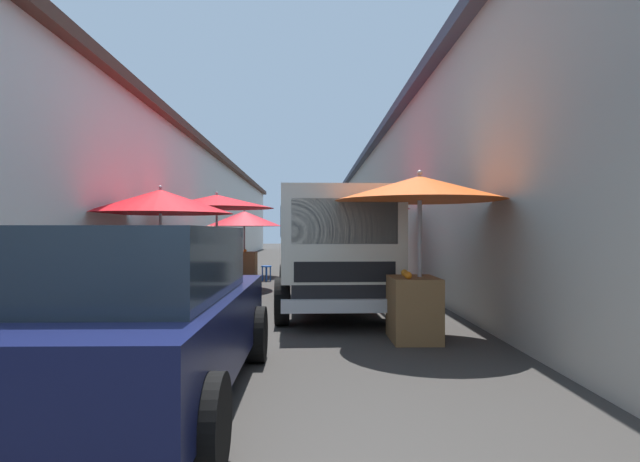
% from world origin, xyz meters
% --- Properties ---
extents(ground, '(90.00, 90.00, 0.00)m').
position_xyz_m(ground, '(13.50, 0.00, 0.00)').
color(ground, '#33302D').
extents(building_left_whitewash, '(49.80, 7.50, 4.68)m').
position_xyz_m(building_left_whitewash, '(15.75, 6.71, 2.35)').
color(building_left_whitewash, silver).
rests_on(building_left_whitewash, ground).
extents(building_right_concrete, '(49.80, 7.50, 4.90)m').
position_xyz_m(building_right_concrete, '(15.75, -6.71, 2.46)').
color(building_right_concrete, '#A39E93').
rests_on(building_right_concrete, ground).
extents(fruit_stall_near_right, '(2.83, 2.83, 2.31)m').
position_xyz_m(fruit_stall_near_right, '(7.87, 2.20, 1.82)').
color(fruit_stall_near_right, '#9E9EA3').
rests_on(fruit_stall_near_right, ground).
extents(fruit_stall_mid_lane, '(2.22, 2.22, 2.21)m').
position_xyz_m(fruit_stall_mid_lane, '(4.43, -2.13, 1.64)').
color(fruit_stall_mid_lane, '#9E9EA3').
rests_on(fruit_stall_mid_lane, ground).
extents(fruit_stall_near_left, '(2.83, 2.83, 2.42)m').
position_xyz_m(fruit_stall_near_left, '(9.61, -1.56, 1.88)').
color(fruit_stall_near_left, '#9E9EA3').
rests_on(fruit_stall_near_left, ground).
extents(fruit_stall_far_left, '(2.36, 2.36, 2.13)m').
position_xyz_m(fruit_stall_far_left, '(14.08, 1.37, 1.60)').
color(fruit_stall_far_left, '#9E9EA3').
rests_on(fruit_stall_far_left, ground).
extents(fruit_stall_far_right, '(2.86, 2.86, 2.41)m').
position_xyz_m(fruit_stall_far_right, '(10.71, 1.62, 1.88)').
color(fruit_stall_far_right, '#9E9EA3').
rests_on(fruit_stall_far_right, ground).
extents(hatchback_car, '(3.91, 1.93, 1.45)m').
position_xyz_m(hatchback_car, '(1.96, 0.72, 0.74)').
color(hatchback_car, '#0F1438').
rests_on(hatchback_car, ground).
extents(delivery_truck, '(4.98, 2.10, 2.08)m').
position_xyz_m(delivery_truck, '(6.25, -1.14, 1.04)').
color(delivery_truck, black).
rests_on(delivery_truck, ground).
extents(vendor_by_crates, '(0.49, 0.45, 1.57)m').
position_xyz_m(vendor_by_crates, '(12.75, 2.11, 0.90)').
color(vendor_by_crates, '#665B4C').
rests_on(vendor_by_crates, ground).
extents(vendor_in_shade, '(0.21, 0.63, 1.58)m').
position_xyz_m(vendor_in_shade, '(12.12, 2.09, 0.91)').
color(vendor_in_shade, '#232328').
rests_on(vendor_in_shade, ground).
extents(parked_scooter, '(1.69, 0.48, 1.14)m').
position_xyz_m(parked_scooter, '(14.27, -2.08, 0.45)').
color(parked_scooter, black).
rests_on(parked_scooter, ground).
extents(plastic_stool, '(0.30, 0.30, 0.43)m').
position_xyz_m(plastic_stool, '(12.52, 0.54, 0.33)').
color(plastic_stool, '#194CB2').
rests_on(plastic_stool, ground).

